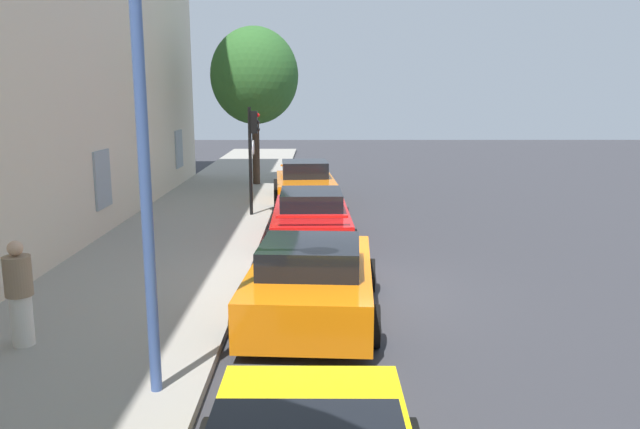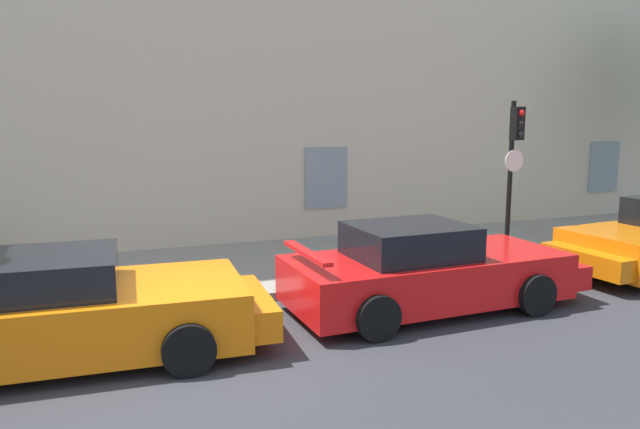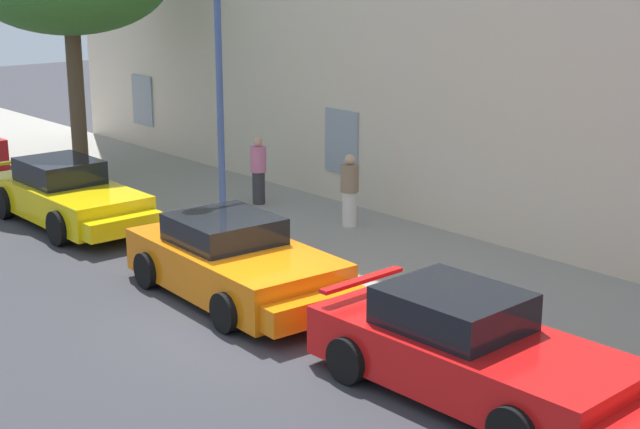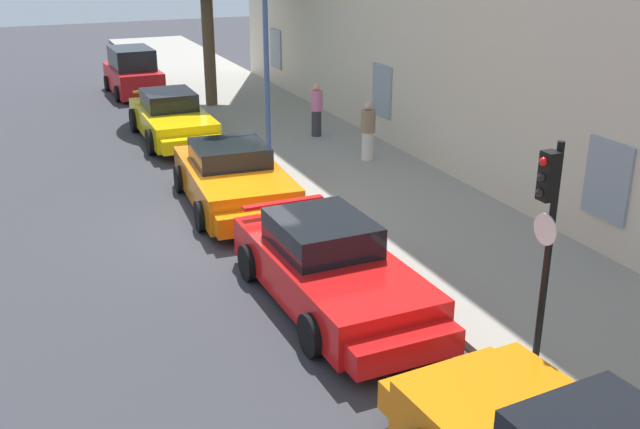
# 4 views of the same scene
# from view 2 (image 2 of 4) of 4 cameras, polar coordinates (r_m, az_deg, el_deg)

# --- Properties ---
(ground_plane) EXTENTS (80.00, 80.00, 0.00)m
(ground_plane) POSITION_cam_2_polar(r_m,az_deg,el_deg) (8.13, -13.27, -13.29)
(ground_plane) COLOR #333338
(sidewalk) EXTENTS (60.00, 4.19, 0.14)m
(sidewalk) POSITION_cam_2_polar(r_m,az_deg,el_deg) (11.89, -16.03, -5.73)
(sidewalk) COLOR gray
(sidewalk) RESTS_ON ground
(sportscar_yellow_flank) EXTENTS (4.76, 2.46, 1.38)m
(sportscar_yellow_flank) POSITION_cam_2_polar(r_m,az_deg,el_deg) (8.40, -21.19, -8.58)
(sportscar_yellow_flank) COLOR orange
(sportscar_yellow_flank) RESTS_ON ground
(sportscar_white_middle) EXTENTS (4.96, 2.20, 1.41)m
(sportscar_white_middle) POSITION_cam_2_polar(r_m,az_deg,el_deg) (9.91, 10.89, -5.32)
(sportscar_white_middle) COLOR red
(sportscar_white_middle) RESTS_ON ground
(traffic_light) EXTENTS (0.44, 0.36, 3.26)m
(traffic_light) POSITION_cam_2_polar(r_m,az_deg,el_deg) (12.76, 18.03, 5.65)
(traffic_light) COLOR black
(traffic_light) RESTS_ON sidewalk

